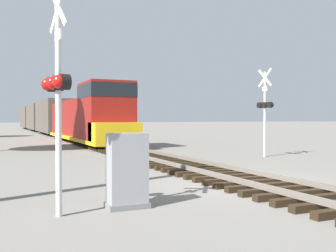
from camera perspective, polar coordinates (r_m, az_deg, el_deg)
name	(u,v)px	position (r m, az deg, el deg)	size (l,w,h in m)	color
ground_plane	(247,184)	(11.81, 11.44, -8.27)	(400.00, 400.00, 0.00)	slate
rail_track_bed	(247,180)	(11.79, 11.45, -7.62)	(2.60, 160.00, 0.31)	black
freight_train	(47,118)	(54.31, -17.11, 1.16)	(2.92, 63.62, 4.26)	maroon
crossing_signal_near	(57,87)	(7.95, -15.84, 5.49)	(0.46, 1.02, 4.55)	silver
crossing_signal_far	(265,107)	(20.36, 13.93, 2.71)	(0.41, 1.01, 4.43)	silver
relay_cabinet	(127,171)	(8.48, -5.92, -6.54)	(0.90, 0.51, 1.61)	slate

